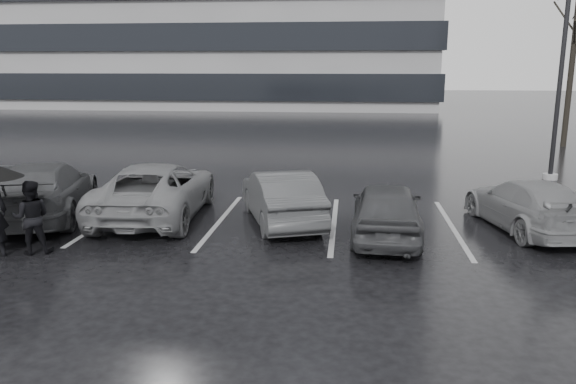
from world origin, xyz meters
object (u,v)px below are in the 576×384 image
Objects in this scene: pedestrian_right at (31,217)px; tree_north at (573,54)px; car_east at (528,205)px; lamp_post at (562,58)px; car_west_a at (281,197)px; car_west_c at (44,190)px; car_main at (387,210)px; car_west_b at (156,190)px.

tree_north is (16.42, 17.33, 3.50)m from pedestrian_right.
car_east is 2.71× the size of pedestrian_right.
lamp_post is at bearing -111.92° from tree_north.
car_west_a is at bearing -168.20° from pedestrian_right.
car_west_a is 5.94m from car_west_c.
pedestrian_right is (-7.20, -1.85, 0.12)m from car_main.
car_west_c reaches higher than car_west_a.
lamp_post is at bearing -155.76° from car_west_b.
pedestrian_right is 16.23m from lamp_post.
pedestrian_right is 0.17× the size of lamp_post.
car_main is 0.91× the size of car_east.
tree_north is (17.62, 14.74, 3.54)m from car_west_c.
car_west_b is at bearing -13.25° from car_east.
pedestrian_right is (-1.54, -3.02, 0.06)m from car_west_b.
car_west_a is 2.60× the size of pedestrian_right.
pedestrian_right is at bearing -145.33° from lamp_post.
lamp_post is (5.89, 7.20, 3.33)m from car_main.
pedestrian_right is 24.13m from tree_north.
car_west_a reaches higher than car_east.
car_main is 0.44× the size of tree_north.
car_main reaches higher than car_east.
lamp_post is (13.09, 9.05, 3.21)m from pedestrian_right.
car_west_b is at bearing -152.41° from lamp_post.
car_west_b is 8.96m from car_east.
car_west_c is 0.57× the size of tree_north.
car_west_b is 20.95m from tree_north.
car_west_b is 0.57× the size of lamp_post.
car_west_a is at bearing 166.28° from car_west_c.
car_west_a is at bearing -143.27° from lamp_post.
car_west_b is at bearing 172.90° from car_west_c.
car_main is 8.43m from car_west_c.
tree_north is at bearing 68.08° from lamp_post.
car_west_b is at bearing -9.00° from car_main.
car_main is at bearing -129.28° from lamp_post.
car_west_a is 0.96× the size of car_east.
lamp_post is at bearing -162.16° from car_west_a.
car_west_a is at bearing 173.09° from car_west_b.
car_west_a is 0.79× the size of car_west_b.
car_west_c is at bearing -140.08° from tree_north.
tree_north reaches higher than pedestrian_right.
car_west_b is (-3.19, 0.20, 0.04)m from car_west_a.
lamp_post is 1.02× the size of tree_north.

